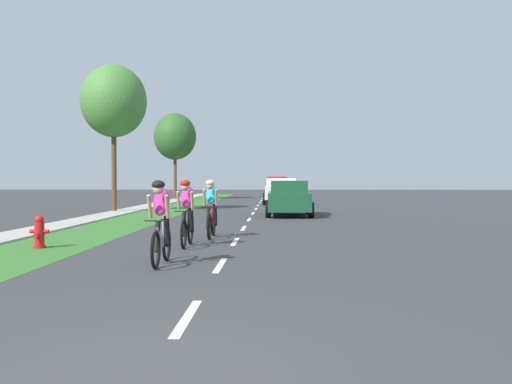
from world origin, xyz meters
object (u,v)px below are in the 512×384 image
object	(u,v)px
fire_hydrant_red	(39,232)
street_tree_far	(175,137)
cyclist_distant	(211,208)
sedan_dark_green	(289,198)
cyclist_trailing	(187,212)
suv_red	(277,186)
cyclist_lead	(161,222)
pickup_white	(281,191)
street_tree_near	(114,101)

from	to	relation	value
fire_hydrant_red	street_tree_far	distance (m)	31.78
cyclist_distant	sedan_dark_green	bearing A→B (deg)	76.16
fire_hydrant_red	cyclist_trailing	distance (m)	3.42
cyclist_distant	suv_red	world-z (taller)	suv_red
cyclist_lead	cyclist_trailing	bearing A→B (deg)	89.41
cyclist_trailing	pickup_white	size ratio (longest dim) A/B	0.34
suv_red	street_tree_near	distance (m)	23.55
cyclist_lead	street_tree_near	size ratio (longest dim) A/B	0.24
sedan_dark_green	suv_red	distance (m)	24.38
fire_hydrant_red	street_tree_far	bearing A→B (deg)	94.20
cyclist_trailing	cyclist_lead	bearing A→B (deg)	-90.59
sedan_dark_green	street_tree_far	xyz separation A→B (m)	(-8.35, 19.45, 4.10)
cyclist_trailing	street_tree_near	size ratio (longest dim) A/B	0.24
sedan_dark_green	street_tree_near	size ratio (longest dim) A/B	0.60
cyclist_trailing	sedan_dark_green	world-z (taller)	cyclist_trailing
street_tree_far	pickup_white	bearing A→B (deg)	-44.84
cyclist_trailing	street_tree_near	distance (m)	15.93
suv_red	street_tree_far	size ratio (longest dim) A/B	0.70
cyclist_trailing	suv_red	bearing A→B (deg)	86.40
pickup_white	cyclist_trailing	bearing A→B (deg)	-96.15
cyclist_trailing	sedan_dark_green	distance (m)	11.81
fire_hydrant_red	cyclist_lead	world-z (taller)	cyclist_lead
sedan_dark_green	pickup_white	world-z (taller)	pickup_white
cyclist_distant	pickup_white	distance (m)	20.93
cyclist_distant	pickup_white	xyz separation A→B (m)	(2.11, 20.83, 0.02)
cyclist_distant	sedan_dark_green	world-z (taller)	cyclist_distant
sedan_dark_green	cyclist_trailing	bearing A→B (deg)	-103.15
sedan_dark_green	cyclist_distant	bearing A→B (deg)	-103.84
cyclist_trailing	sedan_dark_green	bearing A→B (deg)	76.85
street_tree_near	street_tree_far	world-z (taller)	street_tree_near
street_tree_far	sedan_dark_green	bearing A→B (deg)	-66.75
cyclist_distant	fire_hydrant_red	bearing A→B (deg)	-146.42
fire_hydrant_red	sedan_dark_green	xyz separation A→B (m)	(6.05, 11.93, 0.40)
fire_hydrant_red	street_tree_near	world-z (taller)	street_tree_near
cyclist_distant	cyclist_trailing	bearing A→B (deg)	-99.90
cyclist_trailing	street_tree_far	size ratio (longest dim) A/B	0.26
sedan_dark_green	street_tree_far	size ratio (longest dim) A/B	0.64
cyclist_lead	sedan_dark_green	bearing A→B (deg)	79.34
cyclist_lead	street_tree_near	world-z (taller)	street_tree_near
street_tree_near	street_tree_far	bearing A→B (deg)	89.81
fire_hydrant_red	cyclist_distant	distance (m)	4.48
fire_hydrant_red	street_tree_near	size ratio (longest dim) A/B	0.11
fire_hydrant_red	sedan_dark_green	distance (m)	13.38
cyclist_distant	pickup_white	bearing A→B (deg)	84.22
sedan_dark_green	pickup_white	xyz separation A→B (m)	(-0.23, 11.36, 0.06)
cyclist_distant	sedan_dark_green	size ratio (longest dim) A/B	0.40
cyclist_lead	street_tree_far	distance (m)	34.58
suv_red	cyclist_lead	bearing A→B (deg)	-93.37
cyclist_lead	street_tree_near	distance (m)	18.57
pickup_white	street_tree_near	bearing A→B (deg)	-133.23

